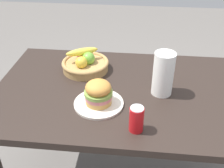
{
  "coord_description": "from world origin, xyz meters",
  "views": [
    {
      "loc": [
        0.09,
        -1.26,
        1.61
      ],
      "look_at": [
        -0.04,
        -0.05,
        0.81
      ],
      "focal_mm": 43.82,
      "sensor_mm": 36.0,
      "label": 1
    }
  ],
  "objects_px": {
    "plate": "(99,103)",
    "paper_towel_roll": "(163,74)",
    "sandwich": "(98,92)",
    "fruit_basket": "(85,63)",
    "soda_can": "(136,119)"
  },
  "relations": [
    {
      "from": "sandwich",
      "to": "plate",
      "type": "bearing_deg",
      "value": 0.0
    },
    {
      "from": "paper_towel_roll",
      "to": "fruit_basket",
      "type": "bearing_deg",
      "value": 155.93
    },
    {
      "from": "sandwich",
      "to": "soda_can",
      "type": "xyz_separation_m",
      "value": [
        0.2,
        -0.17,
        -0.01
      ]
    },
    {
      "from": "fruit_basket",
      "to": "paper_towel_roll",
      "type": "xyz_separation_m",
      "value": [
        0.46,
        -0.21,
        0.08
      ]
    },
    {
      "from": "fruit_basket",
      "to": "paper_towel_roll",
      "type": "distance_m",
      "value": 0.51
    },
    {
      "from": "plate",
      "to": "fruit_basket",
      "type": "height_order",
      "value": "fruit_basket"
    },
    {
      "from": "sandwich",
      "to": "paper_towel_roll",
      "type": "relative_size",
      "value": 0.6
    },
    {
      "from": "sandwich",
      "to": "fruit_basket",
      "type": "relative_size",
      "value": 0.5
    },
    {
      "from": "sandwich",
      "to": "paper_towel_roll",
      "type": "bearing_deg",
      "value": 23.56
    },
    {
      "from": "fruit_basket",
      "to": "paper_towel_roll",
      "type": "height_order",
      "value": "paper_towel_roll"
    },
    {
      "from": "sandwich",
      "to": "fruit_basket",
      "type": "distance_m",
      "value": 0.37
    },
    {
      "from": "paper_towel_roll",
      "to": "plate",
      "type": "bearing_deg",
      "value": -156.44
    },
    {
      "from": "plate",
      "to": "paper_towel_roll",
      "type": "height_order",
      "value": "paper_towel_roll"
    },
    {
      "from": "sandwich",
      "to": "paper_towel_roll",
      "type": "distance_m",
      "value": 0.36
    },
    {
      "from": "soda_can",
      "to": "sandwich",
      "type": "bearing_deg",
      "value": 139.12
    }
  ]
}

